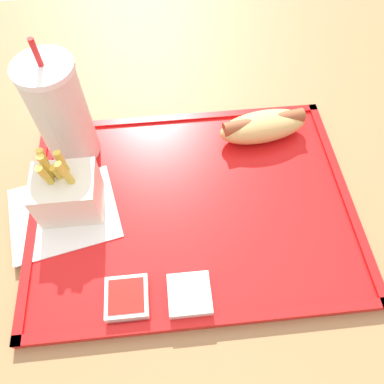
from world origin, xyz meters
name	(u,v)px	position (x,y,z in m)	size (l,w,h in m)	color
ground_plane	(198,319)	(0.00, 0.00, 0.00)	(8.00, 8.00, 0.00)	#ADA393
dining_table	(200,280)	(0.00, 0.00, 0.37)	(1.09, 1.04, 0.73)	olive
food_tray	(192,205)	(-0.02, -0.02, 0.74)	(0.44, 0.33, 0.01)	red
paper_napkin	(64,213)	(-0.20, -0.02, 0.74)	(0.16, 0.15, 0.00)	white
soda_cup	(61,113)	(-0.19, 0.09, 0.82)	(0.08, 0.08, 0.19)	silver
hot_dog_far	(263,126)	(0.10, 0.09, 0.76)	(0.14, 0.07, 0.04)	tan
fries_carton	(67,192)	(-0.18, -0.01, 0.78)	(0.08, 0.06, 0.11)	silver
sauce_cup_mayo	(189,295)	(-0.04, -0.15, 0.75)	(0.05, 0.05, 0.02)	silver
sauce_cup_ketchup	(127,298)	(-0.11, -0.14, 0.75)	(0.05, 0.05, 0.02)	silver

